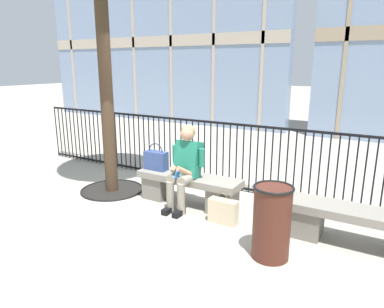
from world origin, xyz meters
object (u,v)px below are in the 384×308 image
Objects in this scene: handbag_on_bench at (156,160)px; stone_bench_far at (357,224)px; shopping_bag at (223,211)px; stone_bench at (189,187)px; trash_can at (272,222)px; seated_person_with_phone at (185,164)px.

handbag_on_bench reaches higher than stone_bench_far.
shopping_bag is at bearing -171.66° from stone_bench_far.
stone_bench_far is at bearing 8.34° from shopping_bag.
stone_bench is 1.00× the size of stone_bench_far.
shopping_bag is (0.73, -0.33, -0.10)m from stone_bench.
shopping_bag is 0.54× the size of trash_can.
trash_can is (1.53, -0.83, 0.15)m from stone_bench.
trash_can is (1.52, -0.70, -0.23)m from seated_person_with_phone.
stone_bench is 1.96× the size of trash_can.
stone_bench is at bearing 177.54° from stone_bench_far.
shopping_bag is at bearing -13.73° from handbag_on_bench.
stone_bench_far is 1.07m from trash_can.
shopping_bag is (1.31, -0.32, -0.43)m from handbag_on_bench.
seated_person_with_phone is 1.69m from trash_can.
stone_bench_far is at bearing 43.35° from trash_can.
shopping_bag is 1.60m from stone_bench_far.
handbag_on_bench is (-0.60, 0.12, -0.05)m from seated_person_with_phone.
handbag_on_bench reaches higher than shopping_bag.
seated_person_with_phone is at bearing -179.26° from stone_bench_far.
trash_can is at bearing -136.65° from stone_bench_far.
stone_bench_far is at bearing -2.46° from stone_bench.
trash_can is at bearing -28.37° from stone_bench.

